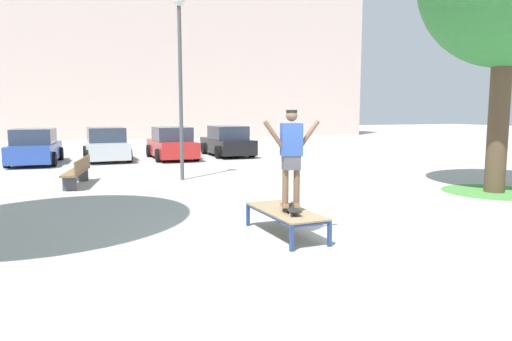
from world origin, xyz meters
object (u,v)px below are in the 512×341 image
park_bench (78,171)px  light_post (180,60)px  skater (291,151)px  car_blue (35,148)px  skate_box (285,213)px  car_silver (106,145)px  car_black (227,142)px  car_red (172,144)px  skateboard (291,208)px

park_bench → light_post: light_post is taller
skater → car_blue: size_ratio=0.39×
skate_box → car_silver: bearing=98.7°
car_silver → car_black: size_ratio=1.01×
car_red → light_post: (-0.96, -6.98, 3.13)m
car_blue → car_black: bearing=4.7°
skater → car_blue: (-5.20, 14.59, -0.84)m
skater → park_bench: (-3.50, 7.62, -1.08)m
light_post → car_blue: bearing=125.3°
car_silver → light_post: (1.96, -7.37, 3.13)m
light_post → skate_box: bearing=-87.6°
skate_box → car_blue: size_ratio=0.45×
skateboard → park_bench: size_ratio=0.34×
skater → light_post: size_ratio=0.29×
skateboard → park_bench: 8.38m
light_post → park_bench: bearing=-178.3°
skateboard → car_red: (0.64, 14.69, 0.15)m
skater → car_silver: bearing=98.6°
light_post → car_red: bearing=82.2°
car_silver → light_post: bearing=-75.1°
skater → park_bench: skater is taller
skateboard → car_blue: bearing=109.6°
skate_box → skater: size_ratio=1.14×
car_black → light_post: (-3.88, -7.60, 3.13)m
skate_box → skateboard: 0.24m
skateboard → skater: 0.99m
car_red → car_black: 2.98m
car_blue → skater: bearing=-70.4°
car_blue → car_silver: bearing=9.5°
skateboard → car_black: (3.55, 15.31, 0.15)m
car_blue → park_bench: (1.71, -6.98, -0.24)m
skateboard → skater: size_ratio=0.49×
car_red → car_black: size_ratio=1.00×
skate_box → park_bench: park_bench is taller
skateboard → car_silver: size_ratio=0.19×
car_blue → car_black: same height
car_black → car_blue: bearing=-175.3°
skate_box → car_black: car_black is taller
car_blue → car_black: 8.79m
skate_box → skateboard: size_ratio=2.35×
skate_box → car_blue: car_blue is taller
car_silver → car_black: (5.83, 0.23, 0.00)m
skateboard → car_red: 14.71m
skateboard → light_post: bearing=92.4°
skate_box → skateboard: (0.01, -0.21, 0.12)m
car_black → park_bench: 10.43m
car_black → park_bench: car_black is taller
skater → park_bench: size_ratio=0.69×
skate_box → car_blue: bearing=109.8°
skateboard → car_silver: car_silver is taller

